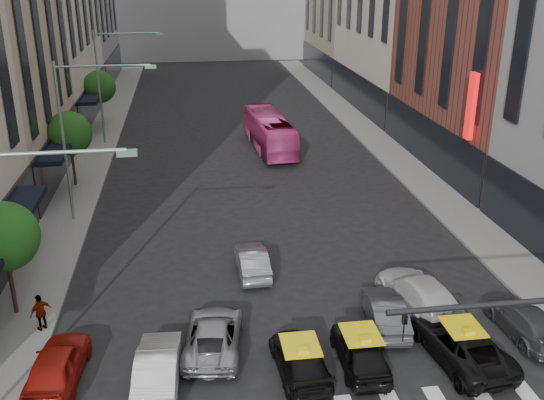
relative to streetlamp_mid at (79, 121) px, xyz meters
name	(u,v)px	position (x,y,z in m)	size (l,w,h in m)	color
sidewalk_left	(89,167)	(-1.46, 10.00, -5.83)	(3.00, 96.00, 0.15)	slate
sidewalk_right	(392,154)	(21.54, 10.00, -5.83)	(3.00, 96.00, 0.15)	slate
tree_near	(3,237)	(-1.76, -10.00, -2.25)	(2.88, 2.88, 4.95)	black
tree_mid	(69,134)	(-1.76, 6.00, -2.25)	(2.88, 2.88, 4.95)	black
tree_far	(99,87)	(-1.76, 22.00, -2.25)	(2.88, 2.88, 4.95)	black
streetlamp_mid	(79,121)	(0.00, 0.00, 0.00)	(5.38, 0.25, 9.00)	gray
streetlamp_far	(110,72)	(0.00, 16.00, 0.00)	(5.38, 0.25, 9.00)	gray
liberty_sign	(471,106)	(22.64, 0.00, 0.10)	(0.30, 0.70, 4.00)	red
car_red	(57,365)	(0.84, -14.86, -5.18)	(1.70, 4.22, 1.44)	maroon
car_white_front	(158,365)	(4.38, -15.35, -5.22)	(1.46, 4.18, 1.38)	silver
car_silver	(213,335)	(6.42, -13.63, -5.26)	(2.13, 4.63, 1.29)	gray
taxi_left	(300,360)	(9.44, -15.61, -5.30)	(1.70, 4.19, 1.22)	black
taxi_center	(360,350)	(11.72, -15.46, -5.23)	(1.59, 3.96, 1.35)	black
car_grey_mid	(385,311)	(13.47, -13.00, -5.24)	(1.40, 4.01, 1.32)	#3C3F44
taxi_right	(461,343)	(15.57, -15.58, -5.21)	(2.30, 4.98, 1.38)	black
car_grey_curb	(526,321)	(18.83, -14.44, -5.28)	(1.74, 4.29, 1.25)	#393D40
car_row2_left	(252,260)	(8.58, -7.67, -5.26)	(1.37, 3.93, 1.29)	#929397
car_row2_right	(419,293)	(15.31, -11.96, -5.14)	(2.14, 5.27, 1.53)	silver
bus	(270,132)	(12.29, 12.82, -4.47)	(2.41, 10.31, 2.87)	#C63A7E
pedestrian_far	(41,312)	(-0.36, -11.52, -4.98)	(0.91, 0.38, 1.56)	gray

